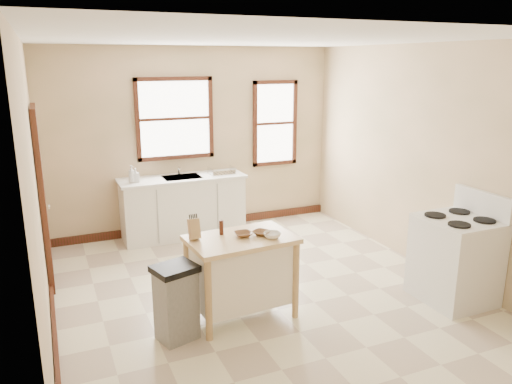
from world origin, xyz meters
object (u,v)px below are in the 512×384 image
(soap_bottle_b, at_px, (136,175))
(dish_rack, at_px, (222,171))
(pepper_grinder, at_px, (221,227))
(gas_stove, at_px, (456,248))
(soap_bottle_a, at_px, (132,174))
(kitchen_island, at_px, (241,277))
(bowl_b, at_px, (261,233))
(knife_block, at_px, (194,230))
(trash_bin, at_px, (176,303))
(bowl_c, at_px, (272,235))
(bowl_a, at_px, (243,234))

(soap_bottle_b, xyz_separation_m, dish_rack, (1.29, -0.00, -0.05))
(pepper_grinder, distance_m, gas_stove, 2.58)
(soap_bottle_a, bearing_deg, kitchen_island, -98.55)
(dish_rack, bearing_deg, kitchen_island, -102.35)
(soap_bottle_b, xyz_separation_m, bowl_b, (0.80, -2.60, -0.13))
(knife_block, relative_size, gas_stove, 0.16)
(pepper_grinder, height_order, gas_stove, gas_stove)
(kitchen_island, height_order, trash_bin, kitchen_island)
(knife_block, xyz_separation_m, bowl_b, (0.66, -0.15, -0.08))
(knife_block, bearing_deg, soap_bottle_a, 93.32)
(dish_rack, bearing_deg, trash_bin, -114.65)
(soap_bottle_a, relative_size, trash_bin, 0.32)
(bowl_b, bearing_deg, dish_rack, 79.31)
(kitchen_island, bearing_deg, pepper_grinder, 130.68)
(knife_block, distance_m, bowl_c, 0.78)
(soap_bottle_a, relative_size, bowl_a, 1.34)
(knife_block, bearing_deg, kitchen_island, -17.09)
(pepper_grinder, bearing_deg, knife_block, -174.74)
(soap_bottle_b, bearing_deg, gas_stove, -44.72)
(knife_block, xyz_separation_m, trash_bin, (-0.28, -0.30, -0.59))
(dish_rack, bearing_deg, bowl_b, -97.71)
(pepper_grinder, distance_m, trash_bin, 0.88)
(gas_stove, bearing_deg, soap_bottle_a, 132.88)
(kitchen_island, distance_m, knife_block, 0.71)
(bowl_a, bearing_deg, gas_stove, -14.73)
(dish_rack, height_order, bowl_a, dish_rack)
(dish_rack, height_order, bowl_b, dish_rack)
(bowl_b, distance_m, trash_bin, 1.09)
(dish_rack, bearing_deg, bowl_c, -95.91)
(soap_bottle_a, bearing_deg, soap_bottle_b, -17.10)
(kitchen_island, xyz_separation_m, gas_stove, (2.29, -0.58, 0.17))
(bowl_a, bearing_deg, pepper_grinder, 141.63)
(knife_block, bearing_deg, pepper_grinder, 4.15)
(bowl_b, bearing_deg, soap_bottle_b, 107.04)
(soap_bottle_b, relative_size, bowl_a, 1.09)
(soap_bottle_a, height_order, bowl_a, soap_bottle_a)
(kitchen_island, height_order, pepper_grinder, pepper_grinder)
(kitchen_island, bearing_deg, gas_stove, -18.30)
(dish_rack, xyz_separation_m, bowl_b, (-0.49, -2.59, -0.08))
(soap_bottle_a, xyz_separation_m, soap_bottle_b, (0.06, 0.01, -0.02))
(trash_bin, bearing_deg, bowl_a, -2.85)
(soap_bottle_a, relative_size, kitchen_island, 0.23)
(bowl_a, bearing_deg, kitchen_island, -158.99)
(bowl_b, bearing_deg, pepper_grinder, 154.81)
(pepper_grinder, distance_m, bowl_a, 0.24)
(bowl_b, bearing_deg, bowl_c, -62.65)
(dish_rack, distance_m, trash_bin, 3.16)
(soap_bottle_b, relative_size, dish_rack, 0.53)
(kitchen_island, height_order, gas_stove, gas_stove)
(knife_block, bearing_deg, soap_bottle_b, 91.95)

